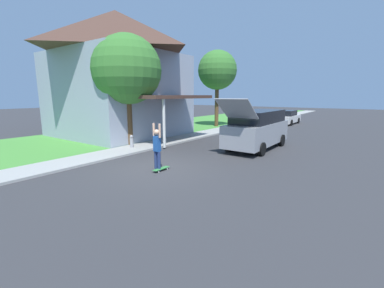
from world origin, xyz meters
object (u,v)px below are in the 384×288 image
Objects in this scene: car_down_street at (286,117)px; fire_hydrant at (132,141)px; skateboarder at (157,147)px; lawn_tree_near at (127,70)px; skateboard at (161,169)px; lawn_tree_far at (217,70)px; suv_parked at (257,129)px.

car_down_street is 18.54m from fire_hydrant.
fire_hydrant is (-4.09, 2.20, -0.54)m from skateboarder.
lawn_tree_near is 3.31× the size of skateboarder.
car_down_street is at bearing 80.29° from fire_hydrant.
lawn_tree_near reaches higher than skateboard.
skateboarder reaches higher than skateboard.
lawn_tree_far reaches higher than skateboarder.
skateboarder is at bearing -28.28° from fire_hydrant.
skateboard is (0.13, 0.06, -0.89)m from skateboarder.
fire_hydrant is at bearing -35.47° from lawn_tree_near.
car_down_street is at bearing 99.94° from suv_parked.
skateboard is (1.09, -20.41, -0.61)m from car_down_street.
skateboarder is 0.90m from skateboard.
car_down_street is 20.45m from skateboard.
skateboarder reaches higher than fire_hydrant.
suv_parked reaches higher than skateboarder.
skateboard is (5.66, -13.78, -5.13)m from lawn_tree_far.
skateboarder is (-1.49, -6.50, -0.16)m from suv_parked.
skateboarder is at bearing -153.93° from skateboard.
skateboarder is at bearing -29.51° from lawn_tree_near.
car_down_street is at bearing 92.69° from skateboarder.
fire_hydrant is (1.44, -11.64, -4.77)m from lawn_tree_far.
lawn_tree_far is 1.53× the size of car_down_street.
lawn_tree_far is 10.94m from suv_parked.
car_down_street is 5.56× the size of skateboard.
skateboarder is 4.67m from fire_hydrant.
car_down_street is at bearing 93.06° from skateboard.
lawn_tree_near reaches higher than car_down_street.
lawn_tree_far is at bearing 93.41° from lawn_tree_near.
lawn_tree_far is at bearing 111.79° from skateboarder.
lawn_tree_far is at bearing 133.74° from suv_parked.
skateboarder is 2.32× the size of skateboard.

